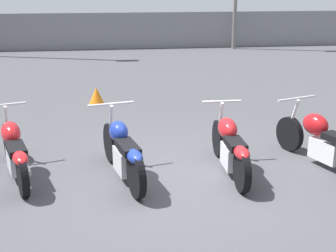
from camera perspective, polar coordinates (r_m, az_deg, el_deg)
ground_plane at (r=6.93m, az=0.61°, el=-6.43°), size 60.00×60.00×0.00m
fence_back at (r=20.17m, az=-5.33°, el=11.48°), size 40.00×0.04×1.50m
motorcycle_slot_0 at (r=7.22m, az=-18.23°, el=-2.83°), size 0.88×2.05×0.95m
motorcycle_slot_1 at (r=6.80m, az=-5.50°, el=-3.13°), size 0.77×2.00×1.00m
motorcycle_slot_2 at (r=7.05m, az=7.62°, el=-2.47°), size 0.63×2.00×0.97m
motorcycle_slot_3 at (r=7.64m, az=18.54°, el=-1.76°), size 0.96×2.03×0.96m
traffic_cone_near at (r=11.18m, az=-8.72°, el=3.71°), size 0.35×0.35×0.39m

